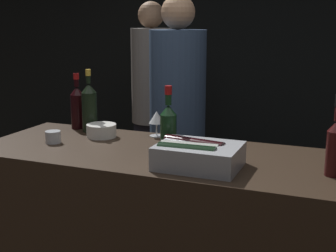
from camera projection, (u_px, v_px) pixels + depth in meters
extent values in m
cube|color=black|center=(265.00, 50.00, 4.32)|extent=(6.40, 0.06, 2.80)
cube|color=#9EA0A5|center=(199.00, 156.00, 1.96)|extent=(0.34, 0.26, 0.10)
cylinder|color=black|center=(187.00, 153.00, 1.91)|extent=(0.25, 0.08, 0.07)
cylinder|color=#B2B7AD|center=(189.00, 149.00, 1.97)|extent=(0.25, 0.08, 0.06)
cylinder|color=black|center=(194.00, 146.00, 2.02)|extent=(0.29, 0.12, 0.07)
cylinder|color=silver|center=(101.00, 131.00, 2.48)|extent=(0.16, 0.16, 0.07)
cylinder|color=gray|center=(101.00, 125.00, 2.47)|extent=(0.13, 0.13, 0.01)
cylinder|color=silver|center=(157.00, 136.00, 2.50)|extent=(0.07, 0.07, 0.00)
cylinder|color=silver|center=(157.00, 129.00, 2.49)|extent=(0.01, 0.01, 0.07)
cone|color=silver|center=(157.00, 117.00, 2.47)|extent=(0.08, 0.08, 0.06)
cylinder|color=silver|center=(53.00, 137.00, 2.36)|extent=(0.08, 0.08, 0.06)
sphere|color=#F9D67F|center=(53.00, 136.00, 2.36)|extent=(0.03, 0.03, 0.03)
cylinder|color=black|center=(90.00, 112.00, 2.58)|extent=(0.08, 0.08, 0.22)
cone|color=black|center=(89.00, 88.00, 2.55)|extent=(0.08, 0.08, 0.05)
cylinder|color=black|center=(88.00, 76.00, 2.54)|extent=(0.03, 0.03, 0.08)
cylinder|color=gold|center=(88.00, 73.00, 2.53)|extent=(0.03, 0.03, 0.03)
cylinder|color=black|center=(78.00, 112.00, 2.66)|extent=(0.08, 0.08, 0.19)
cone|color=black|center=(77.00, 91.00, 2.64)|extent=(0.08, 0.08, 0.05)
cylinder|color=black|center=(76.00, 80.00, 2.62)|extent=(0.03, 0.03, 0.08)
cylinder|color=maroon|center=(76.00, 76.00, 2.62)|extent=(0.03, 0.03, 0.03)
cylinder|color=#143319|center=(168.00, 134.00, 2.17)|extent=(0.08, 0.08, 0.18)
cone|color=#143319|center=(168.00, 110.00, 2.15)|extent=(0.08, 0.08, 0.05)
cylinder|color=#143319|center=(168.00, 95.00, 2.13)|extent=(0.03, 0.03, 0.09)
cylinder|color=maroon|center=(168.00, 90.00, 2.13)|extent=(0.03, 0.03, 0.04)
cylinder|color=#380F0F|center=(335.00, 154.00, 1.84)|extent=(0.07, 0.07, 0.18)
cube|color=black|center=(152.00, 170.00, 3.99)|extent=(0.25, 0.18, 0.84)
cylinder|color=slate|center=(151.00, 76.00, 3.81)|extent=(0.33, 0.33, 0.76)
sphere|color=tan|center=(151.00, 15.00, 3.70)|extent=(0.21, 0.21, 0.21)
cube|color=black|center=(177.00, 210.00, 3.13)|extent=(0.27, 0.20, 0.84)
cylinder|color=#334766|center=(178.00, 91.00, 2.95)|extent=(0.36, 0.36, 0.76)
sphere|color=tan|center=(178.00, 12.00, 2.85)|extent=(0.21, 0.21, 0.21)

